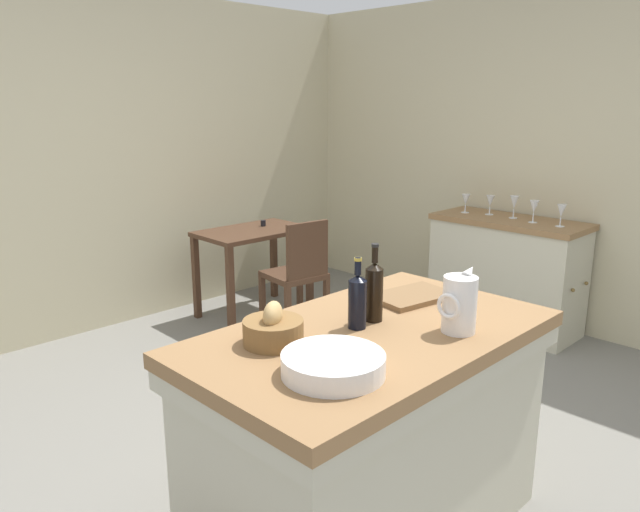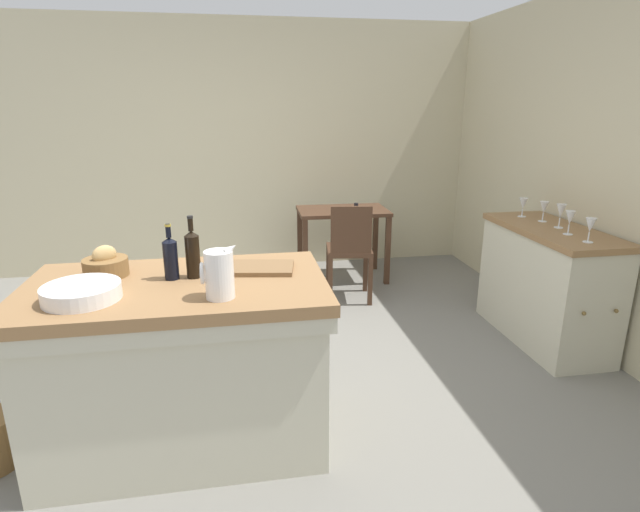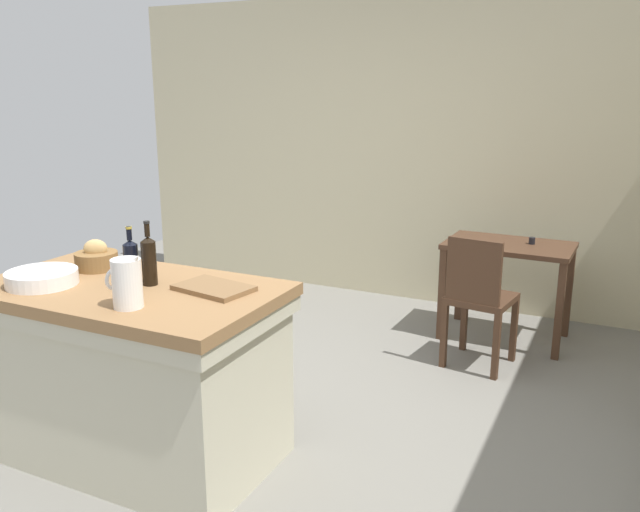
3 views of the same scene
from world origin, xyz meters
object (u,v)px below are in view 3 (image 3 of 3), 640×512
(pitcher, at_px, (127,283))
(wine_bottle_amber, at_px, (131,260))
(wash_bowl, at_px, (42,278))
(writing_desk, at_px, (508,259))
(wooden_chair, at_px, (479,297))
(wicker_hamper, at_px, (3,395))
(bread_basket, at_px, (96,259))
(island_table, at_px, (134,366))
(cutting_board, at_px, (214,288))
(wine_bottle_dark, at_px, (149,259))

(pitcher, xyz_separation_m, wine_bottle_amber, (-0.24, 0.30, 0.00))
(wash_bowl, bearing_deg, writing_desk, 56.03)
(wooden_chair, bearing_deg, wash_bowl, -130.34)
(wicker_hamper, bearing_deg, wash_bowl, -13.16)
(wash_bowl, distance_m, wine_bottle_amber, 0.44)
(bread_basket, bearing_deg, wine_bottle_amber, -17.76)
(island_table, relative_size, wooden_chair, 1.62)
(writing_desk, relative_size, cutting_board, 2.58)
(island_table, xyz_separation_m, wicker_hamper, (-0.97, -0.03, -0.36))
(writing_desk, bearing_deg, wash_bowl, -123.97)
(wooden_chair, xyz_separation_m, wash_bowl, (-1.71, -2.01, 0.45))
(pitcher, bearing_deg, island_table, 132.26)
(wooden_chair, relative_size, wine_bottle_amber, 3.23)
(island_table, distance_m, wine_bottle_amber, 0.54)
(wine_bottle_dark, distance_m, wicker_hamper, 1.40)
(writing_desk, xyz_separation_m, pitcher, (-1.17, -2.72, 0.41))
(island_table, distance_m, pitcher, 0.63)
(island_table, bearing_deg, wine_bottle_dark, 37.67)
(island_table, distance_m, bread_basket, 0.62)
(writing_desk, height_order, cutting_board, cutting_board)
(wooden_chair, relative_size, wash_bowl, 2.69)
(cutting_board, bearing_deg, island_table, -163.70)
(island_table, xyz_separation_m, writing_desk, (1.39, 2.47, 0.12))
(bread_basket, relative_size, wine_bottle_dark, 0.70)
(wooden_chair, xyz_separation_m, wicker_hamper, (-2.29, -1.87, -0.37))
(wash_bowl, relative_size, cutting_board, 0.96)
(writing_desk, xyz_separation_m, wine_bottle_amber, (-1.41, -2.41, 0.41))
(cutting_board, bearing_deg, wicker_hamper, -173.79)
(wine_bottle_amber, bearing_deg, wash_bowl, -148.56)
(wine_bottle_amber, bearing_deg, cutting_board, 8.11)
(pitcher, bearing_deg, cutting_board, 61.47)
(writing_desk, distance_m, wicker_hamper, 3.47)
(island_table, distance_m, writing_desk, 2.84)
(writing_desk, bearing_deg, wine_bottle_dark, -118.42)
(pitcher, distance_m, wine_bottle_dark, 0.34)
(island_table, bearing_deg, wooden_chair, 54.47)
(wooden_chair, distance_m, wash_bowl, 2.68)
(island_table, bearing_deg, cutting_board, 16.30)
(writing_desk, relative_size, wine_bottle_amber, 3.23)
(island_table, height_order, bread_basket, bread_basket)
(wooden_chair, height_order, wine_bottle_dark, wine_bottle_dark)
(wash_bowl, relative_size, wine_bottle_dark, 1.07)
(writing_desk, distance_m, wooden_chair, 0.64)
(writing_desk, bearing_deg, wine_bottle_amber, -120.29)
(island_table, height_order, wine_bottle_amber, wine_bottle_amber)
(pitcher, height_order, wine_bottle_amber, wine_bottle_amber)
(wooden_chair, relative_size, cutting_board, 2.58)
(bread_basket, relative_size, wine_bottle_amber, 0.78)
(wine_bottle_amber, height_order, wicker_hamper, wine_bottle_amber)
(wooden_chair, bearing_deg, wicker_hamper, -140.71)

